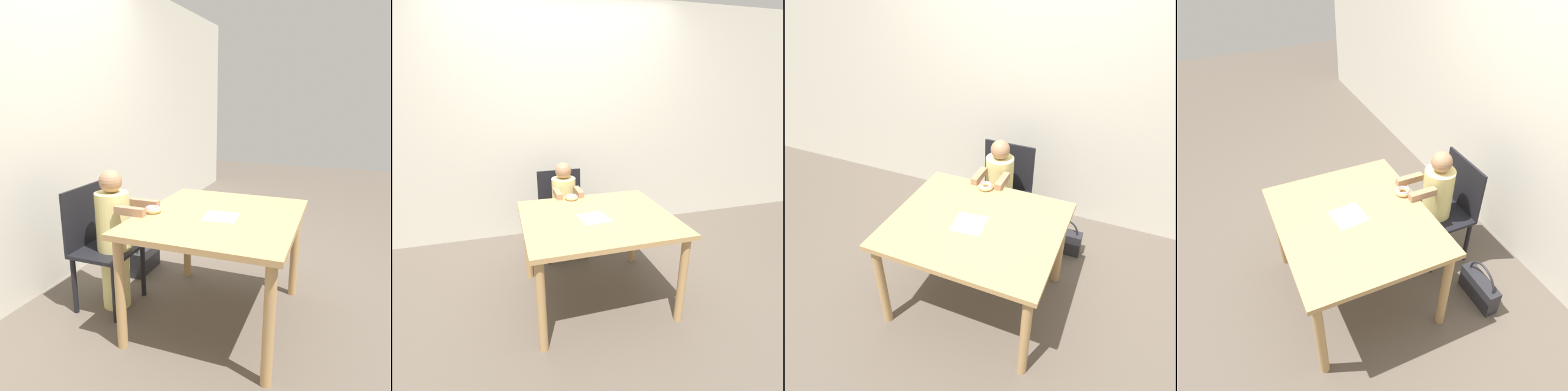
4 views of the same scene
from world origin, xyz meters
TOP-DOWN VIEW (x-y plane):
  - ground_plane at (0.00, 0.00)m, footprint 12.00×12.00m
  - wall_back at (0.00, 1.36)m, footprint 8.00×0.05m
  - dining_table at (0.00, 0.00)m, footprint 1.12×0.97m
  - chair at (-0.11, 0.83)m, footprint 0.44×0.38m
  - child_figure at (-0.11, 0.71)m, footprint 0.24×0.41m
  - donut at (-0.10, 0.41)m, footprint 0.11×0.11m
  - napkin at (-0.03, -0.02)m, footprint 0.22×0.22m
  - handbag at (0.45, 0.79)m, footprint 0.34×0.10m

SIDE VIEW (x-z plane):
  - ground_plane at x=0.00m, z-range 0.00..0.00m
  - handbag at x=0.45m, z-range -0.05..0.29m
  - chair at x=-0.11m, z-range 0.02..0.87m
  - child_figure at x=-0.11m, z-range 0.00..0.98m
  - dining_table at x=0.00m, z-range 0.27..0.99m
  - napkin at x=-0.03m, z-range 0.72..0.72m
  - donut at x=-0.10m, z-range 0.72..0.76m
  - wall_back at x=0.00m, z-range 0.00..2.50m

